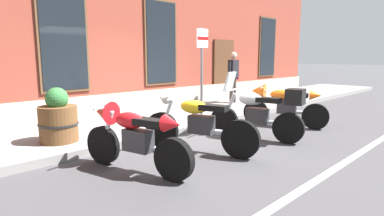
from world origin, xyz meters
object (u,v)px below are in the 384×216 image
at_px(motorcycle_yellow_naked, 198,125).
at_px(barrel_planter, 58,120).
at_px(pedestrian_dark_jacket, 233,74).
at_px(motorcycle_red_sport, 131,134).
at_px(motorcycle_silver_touring, 260,112).
at_px(parking_sign, 202,60).
at_px(motorcycle_orange_sport, 281,104).

bearing_deg(motorcycle_yellow_naked, barrel_planter, 131.09).
bearing_deg(pedestrian_dark_jacket, motorcycle_red_sport, -155.50).
distance_m(motorcycle_silver_touring, barrel_planter, 3.89).
xyz_separation_m(pedestrian_dark_jacket, parking_sign, (-2.81, -1.20, 0.49)).
relative_size(motorcycle_red_sport, motorcycle_yellow_naked, 0.91).
height_order(motorcycle_orange_sport, barrel_planter, barrel_planter).
distance_m(motorcycle_orange_sport, parking_sign, 2.20).
bearing_deg(motorcycle_red_sport, pedestrian_dark_jacket, 24.50).
distance_m(motorcycle_red_sport, barrel_planter, 1.90).
bearing_deg(motorcycle_yellow_naked, motorcycle_silver_touring, -11.07).
relative_size(motorcycle_silver_touring, barrel_planter, 1.98).
xyz_separation_m(motorcycle_silver_touring, barrel_planter, (-3.19, 2.21, -0.02)).
relative_size(motorcycle_red_sport, parking_sign, 0.88).
xyz_separation_m(motorcycle_red_sport, motorcycle_orange_sport, (4.34, 0.01, 0.00)).
bearing_deg(motorcycle_yellow_naked, motorcycle_orange_sport, 0.96).
bearing_deg(motorcycle_red_sport, motorcycle_silver_touring, -6.73).
xyz_separation_m(motorcycle_red_sport, motorcycle_yellow_naked, (1.36, -0.04, -0.06)).
height_order(motorcycle_silver_touring, barrel_planter, motorcycle_silver_touring).
bearing_deg(barrel_planter, motorcycle_yellow_naked, -48.91).
height_order(motorcycle_yellow_naked, pedestrian_dark_jacket, pedestrian_dark_jacket).
relative_size(pedestrian_dark_jacket, parking_sign, 0.76).
relative_size(motorcycle_silver_touring, motorcycle_orange_sport, 1.01).
height_order(motorcycle_silver_touring, motorcycle_orange_sport, motorcycle_silver_touring).
bearing_deg(parking_sign, pedestrian_dark_jacket, 23.18).
height_order(motorcycle_silver_touring, parking_sign, parking_sign).
distance_m(motorcycle_yellow_naked, motorcycle_orange_sport, 2.98).
bearing_deg(motorcycle_yellow_naked, motorcycle_red_sport, 178.21).
bearing_deg(motorcycle_orange_sport, motorcycle_silver_touring, -166.62).
bearing_deg(motorcycle_yellow_naked, parking_sign, 41.54).
xyz_separation_m(motorcycle_yellow_naked, barrel_planter, (-1.67, 1.92, 0.06)).
bearing_deg(motorcycle_orange_sport, motorcycle_yellow_naked, -179.04).
xyz_separation_m(motorcycle_yellow_naked, pedestrian_dark_jacket, (4.53, 2.73, 0.61)).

